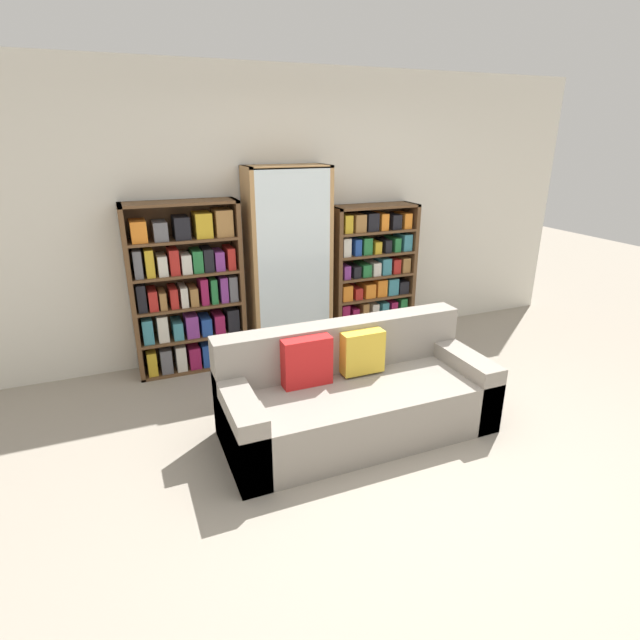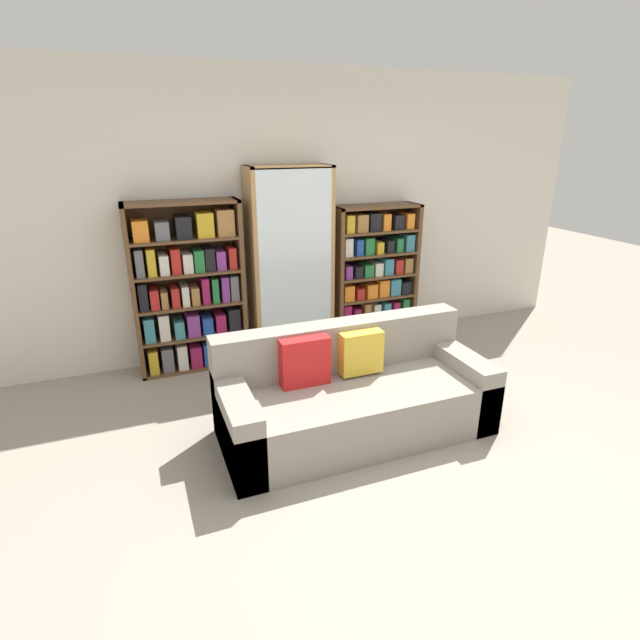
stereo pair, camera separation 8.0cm
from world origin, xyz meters
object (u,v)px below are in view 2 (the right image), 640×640
object	(u,v)px
couch	(353,397)
bookshelf_left	(189,291)
bookshelf_right	(374,275)
display_cabinet	(290,264)
wine_bottle	(370,358)

from	to	relation	value
couch	bookshelf_left	size ratio (longest dim) A/B	1.26
couch	bookshelf_right	xyz separation A→B (m)	(0.95, 1.56, 0.43)
couch	bookshelf_left	xyz separation A→B (m)	(-0.94, 1.56, 0.47)
couch	bookshelf_right	distance (m)	1.88
display_cabinet	wine_bottle	world-z (taller)	display_cabinet
couch	bookshelf_left	distance (m)	1.89
bookshelf_left	bookshelf_right	xyz separation A→B (m)	(1.90, 0.00, -0.04)
bookshelf_left	bookshelf_right	distance (m)	1.90
wine_bottle	bookshelf_left	bearing A→B (deg)	153.86
bookshelf_left	display_cabinet	distance (m)	0.98
bookshelf_left	display_cabinet	bearing A→B (deg)	-0.92
couch	wine_bottle	bearing A→B (deg)	55.97
display_cabinet	bookshelf_right	size ratio (longest dim) A/B	1.28
bookshelf_left	bookshelf_right	bearing A→B (deg)	0.01
couch	display_cabinet	xyz separation A→B (m)	(0.03, 1.55, 0.64)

